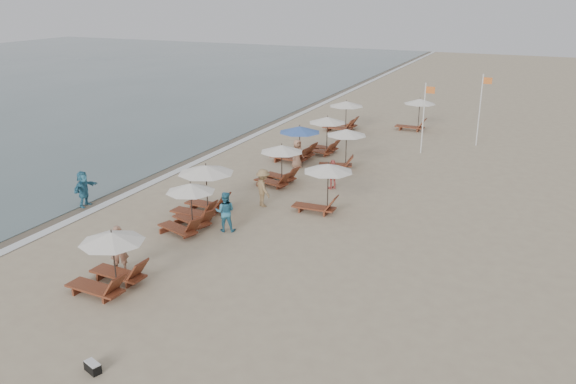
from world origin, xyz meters
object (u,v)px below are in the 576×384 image
at_px(lounger_station_1, 187,208).
at_px(beachgoer_mid_a, 225,212).
at_px(inland_station_0, 322,183).
at_px(lounger_station_2, 202,190).
at_px(lounger_station_6, 343,115).
at_px(inland_station_1, 342,143).
at_px(beachgoer_far_b, 297,154).
at_px(lounger_station_5, 324,134).
at_px(waterline_walker, 84,189).
at_px(inland_station_2, 415,112).
at_px(beachgoer_near, 119,250).
at_px(beachgoer_far_a, 333,174).
at_px(flag_pole_near, 424,115).
at_px(lounger_station_0, 108,262).
at_px(lounger_station_3, 278,164).
at_px(beachgoer_mid_b, 263,188).
at_px(lounger_station_4, 295,144).
at_px(duffel_bag, 93,367).

bearing_deg(lounger_station_1, beachgoer_mid_a, 22.78).
bearing_deg(inland_station_0, lounger_station_2, -151.75).
xyz_separation_m(lounger_station_6, inland_station_1, (3.08, -8.91, 0.36)).
bearing_deg(beachgoer_far_b, lounger_station_5, 20.14).
relative_size(lounger_station_1, waterline_walker, 1.46).
bearing_deg(lounger_station_5, waterline_walker, -117.00).
height_order(inland_station_1, inland_station_2, same).
distance_m(lounger_station_2, beachgoer_near, 5.99).
height_order(lounger_station_1, beachgoer_far_a, lounger_station_1).
relative_size(lounger_station_2, inland_station_1, 1.04).
relative_size(beachgoer_far_b, flag_pole_near, 0.38).
relative_size(beachgoer_far_a, flag_pole_near, 0.35).
bearing_deg(lounger_station_2, beachgoer_far_b, 84.10).
xyz_separation_m(lounger_station_0, lounger_station_3, (0.33, 12.41, 0.10)).
distance_m(lounger_station_2, inland_station_0, 5.28).
height_order(lounger_station_0, beachgoer_near, lounger_station_0).
bearing_deg(lounger_station_0, waterline_walker, 137.71).
bearing_deg(lounger_station_3, beachgoer_far_a, 8.71).
bearing_deg(beachgoer_mid_b, inland_station_0, -130.84).
bearing_deg(lounger_station_4, beachgoer_mid_b, -77.19).
relative_size(beachgoer_far_b, duffel_bag, 2.91).
height_order(lounger_station_3, inland_station_0, inland_station_0).
bearing_deg(lounger_station_1, inland_station_1, 75.70).
bearing_deg(flag_pole_near, beachgoer_far_b, -133.60).
distance_m(beachgoer_far_b, waterline_walker, 11.65).
bearing_deg(beachgoer_near, beachgoer_mid_b, 42.20).
xyz_separation_m(beachgoer_mid_b, duffel_bag, (1.51, -12.97, -0.74)).
bearing_deg(lounger_station_6, waterline_walker, -106.21).
relative_size(lounger_station_3, beachgoer_near, 1.44).
bearing_deg(waterline_walker, lounger_station_2, -82.12).
bearing_deg(lounger_station_2, lounger_station_0, -83.33).
height_order(lounger_station_3, duffel_bag, lounger_station_3).
relative_size(lounger_station_2, duffel_bag, 4.95).
xyz_separation_m(lounger_station_1, inland_station_2, (4.39, 22.11, 0.34)).
bearing_deg(beachgoer_far_b, lounger_station_6, 29.19).
distance_m(inland_station_2, beachgoer_far_b, 12.53).
bearing_deg(lounger_station_4, inland_station_2, 66.75).
height_order(inland_station_1, beachgoer_mid_b, inland_station_1).
xyz_separation_m(lounger_station_1, inland_station_1, (2.83, 11.09, 0.43)).
relative_size(lounger_station_2, inland_station_2, 1.01).
bearing_deg(lounger_station_2, lounger_station_3, 77.62).
relative_size(lounger_station_2, inland_station_0, 1.03).
bearing_deg(duffel_bag, inland_station_0, 84.82).
bearing_deg(inland_station_2, beachgoer_far_a, -93.05).
height_order(lounger_station_5, beachgoer_mid_b, lounger_station_5).
bearing_deg(lounger_station_6, duffel_bag, -83.49).
bearing_deg(lounger_station_6, inland_station_0, -73.92).
bearing_deg(beachgoer_mid_a, lounger_station_0, 59.72).
height_order(lounger_station_2, waterline_walker, lounger_station_2).
xyz_separation_m(lounger_station_6, beachgoer_near, (0.23, -24.19, -0.21)).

